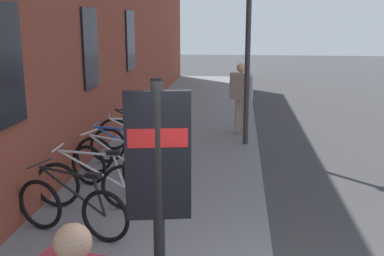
# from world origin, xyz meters

# --- Properties ---
(ground) EXTENTS (60.00, 60.00, 0.00)m
(ground) POSITION_xyz_m (6.00, -1.00, 0.00)
(ground) COLOR #38383A
(sidewalk_pavement) EXTENTS (24.00, 3.50, 0.12)m
(sidewalk_pavement) POSITION_xyz_m (8.00, 1.75, 0.06)
(sidewalk_pavement) COLOR slate
(sidewalk_pavement) RESTS_ON ground
(bicycle_by_door) EXTENTS (0.64, 1.72, 0.97)m
(bicycle_by_door) POSITION_xyz_m (1.89, 2.66, 0.51)
(bicycle_by_door) COLOR black
(bicycle_by_door) RESTS_ON sidewalk_pavement
(bicycle_leaning_wall) EXTENTS (0.48, 1.77, 0.97)m
(bicycle_leaning_wall) POSITION_xyz_m (2.82, 2.70, 0.51)
(bicycle_leaning_wall) COLOR black
(bicycle_leaning_wall) RESTS_ON sidewalk_pavement
(bicycle_end_of_row) EXTENTS (0.68, 1.70, 0.97)m
(bicycle_end_of_row) POSITION_xyz_m (3.67, 2.56, 0.51)
(bicycle_end_of_row) COLOR black
(bicycle_end_of_row) RESTS_ON sidewalk_pavement
(bicycle_under_window) EXTENTS (0.48, 1.77, 0.97)m
(bicycle_under_window) POSITION_xyz_m (4.45, 2.62, 0.51)
(bicycle_under_window) COLOR black
(bicycle_under_window) RESTS_ON sidewalk_pavement
(bicycle_beside_lamp) EXTENTS (0.64, 1.72, 0.97)m
(bicycle_beside_lamp) POSITION_xyz_m (5.30, 2.58, 0.51)
(bicycle_beside_lamp) COLOR black
(bicycle_beside_lamp) RESTS_ON sidewalk_pavement
(bicycle_far_end) EXTENTS (0.62, 1.72, 0.97)m
(bicycle_far_end) POSITION_xyz_m (6.23, 2.71, 0.51)
(bicycle_far_end) COLOR black
(bicycle_far_end) RESTS_ON sidewalk_pavement
(transit_info_sign) EXTENTS (0.18, 0.56, 2.40)m
(transit_info_sign) POSITION_xyz_m (-0.09, 1.13, 1.72)
(transit_info_sign) COLOR black
(transit_info_sign) RESTS_ON sidewalk_pavement
(pedestrian_by_facade) EXTENTS (0.50, 0.58, 1.79)m
(pedestrian_by_facade) POSITION_xyz_m (7.94, 0.43, 1.21)
(pedestrian_by_facade) COLOR #B2A599
(pedestrian_by_facade) RESTS_ON sidewalk_pavement
(street_lamp) EXTENTS (0.28, 0.28, 5.02)m
(street_lamp) POSITION_xyz_m (6.92, 0.30, 3.11)
(street_lamp) COLOR #333338
(street_lamp) RESTS_ON sidewalk_pavement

